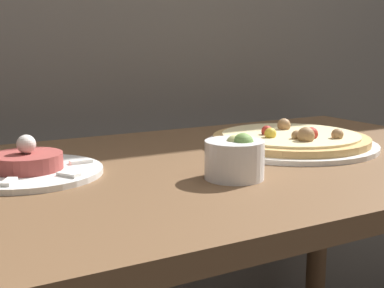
% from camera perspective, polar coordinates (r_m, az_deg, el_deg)
% --- Properties ---
extents(dining_table, '(1.34, 0.74, 0.72)m').
position_cam_1_polar(dining_table, '(1.04, 0.45, -7.32)').
color(dining_table, brown).
rests_on(dining_table, ground_plane).
extents(pizza_plate, '(0.37, 0.37, 0.06)m').
position_cam_1_polar(pizza_plate, '(1.18, 10.47, 0.38)').
color(pizza_plate, white).
rests_on(pizza_plate, dining_table).
extents(tartare_plate, '(0.26, 0.26, 0.07)m').
position_cam_1_polar(tartare_plate, '(0.96, -17.13, -2.39)').
color(tartare_plate, white).
rests_on(tartare_plate, dining_table).
extents(small_bowl, '(0.10, 0.10, 0.08)m').
position_cam_1_polar(small_bowl, '(0.89, 4.53, -1.47)').
color(small_bowl, white).
rests_on(small_bowl, dining_table).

